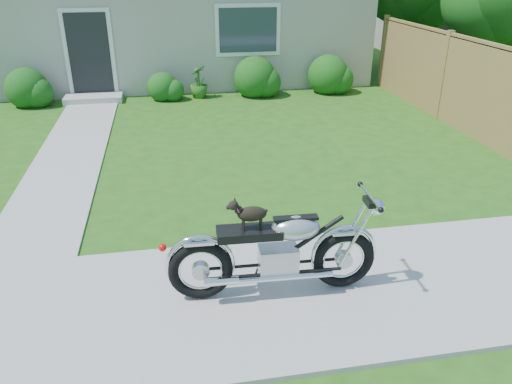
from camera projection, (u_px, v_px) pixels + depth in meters
ground at (153, 308)px, 5.11m from camera, size 80.00×80.00×0.00m
sidewalk at (153, 306)px, 5.10m from camera, size 24.00×2.20×0.04m
walkway at (73, 150)px, 9.32m from camera, size 1.20×8.00×0.03m
house at (149, 0)px, 14.89m from camera, size 12.60×7.03×4.50m
fence at (444, 76)px, 10.87m from camera, size 0.12×6.62×1.90m
shrub_row at (168, 83)px, 12.57m from camera, size 11.02×1.10×1.10m
potted_plant_right at (199, 82)px, 12.75m from camera, size 0.62×0.62×0.82m
motorcycle_with_dog at (278, 251)px, 5.10m from camera, size 2.22×0.60×1.10m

